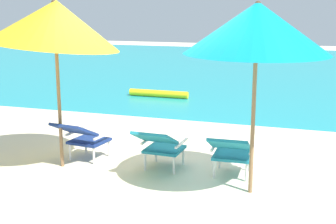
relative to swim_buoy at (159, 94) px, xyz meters
The scene contains 8 objects.
ground_plane 2.13m from the swim_buoy, 30.26° to the right, with size 40.00×40.00×0.00m, color beige.
ocean_band 7.02m from the swim_buoy, 74.79° to the left, with size 40.00×18.00×0.01m, color teal.
swim_buoy is the anchor object (origin of this frame).
lounge_chair_left 5.29m from the swim_buoy, 82.96° to the right, with size 0.63×0.93×0.68m.
lounge_chair_center 5.62m from the swim_buoy, 70.17° to the right, with size 0.57×0.89×0.68m.
lounge_chair_right 6.03m from the swim_buoy, 61.00° to the right, with size 0.57×0.90×0.68m.
beach_umbrella_left 5.89m from the swim_buoy, 85.28° to the right, with size 2.42×2.39×2.49m.
beach_umbrella_right 6.80m from the swim_buoy, 60.11° to the right, with size 2.45×2.45×2.37m.
Camera 1 is at (2.15, -6.11, 2.29)m, focal length 49.26 mm.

